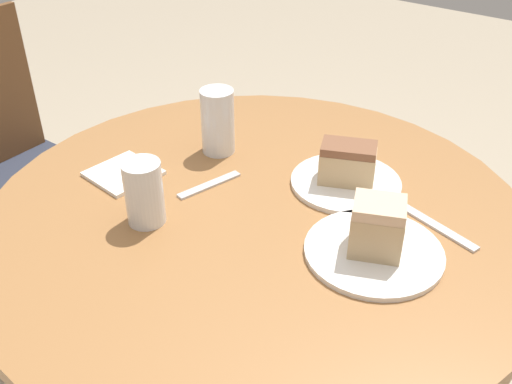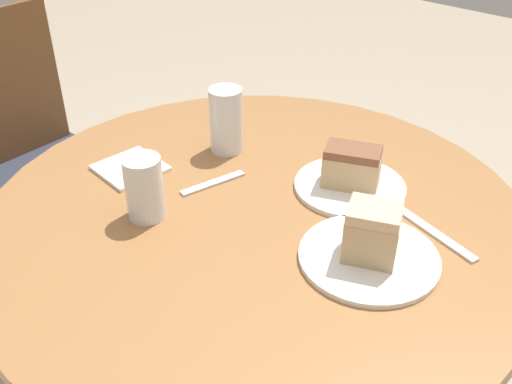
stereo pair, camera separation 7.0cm
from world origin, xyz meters
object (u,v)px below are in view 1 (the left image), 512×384
at_px(chair, 11,173).
at_px(plate_far, 346,182).
at_px(cake_slice_far, 348,163).
at_px(glass_water, 218,124).
at_px(plate_near, 374,252).
at_px(cake_slice_near, 377,227).
at_px(glass_lemonade, 144,195).

height_order(chair, plate_far, chair).
height_order(cake_slice_far, glass_water, glass_water).
height_order(plate_near, cake_slice_near, cake_slice_near).
relative_size(glass_lemonade, glass_water, 0.86).
bearing_deg(glass_lemonade, cake_slice_far, -36.66).
bearing_deg(cake_slice_far, glass_lemonade, 143.34).
bearing_deg(glass_lemonade, chair, 75.32).
distance_m(plate_near, cake_slice_far, 0.22).
bearing_deg(cake_slice_far, glass_water, 97.95).
bearing_deg(plate_near, cake_slice_near, -82.87).
bearing_deg(cake_slice_near, glass_water, 74.12).
bearing_deg(chair, cake_slice_near, -92.16).
height_order(plate_far, glass_lemonade, glass_lemonade).
bearing_deg(cake_slice_far, plate_far, 0.00).
relative_size(plate_near, plate_far, 1.08).
relative_size(cake_slice_near, cake_slice_far, 0.86).
xyz_separation_m(plate_near, cake_slice_near, (0.00, -0.00, 0.05)).
relative_size(chair, glass_water, 6.42).
bearing_deg(chair, plate_near, -92.16).
bearing_deg(chair, plate_far, -83.74).
height_order(chair, plate_near, chair).
height_order(cake_slice_near, glass_lemonade, glass_lemonade).
bearing_deg(plate_near, glass_water, 74.12).
relative_size(plate_far, cake_slice_far, 1.77).
relative_size(chair, cake_slice_near, 8.54).
height_order(plate_far, cake_slice_near, cake_slice_near).
relative_size(chair, plate_near, 3.87).
distance_m(plate_far, glass_lemonade, 0.40).
xyz_separation_m(cake_slice_far, glass_water, (-0.04, 0.29, 0.01)).
bearing_deg(cake_slice_far, chair, 95.45).
xyz_separation_m(glass_lemonade, glass_water, (0.28, 0.05, 0.01)).
bearing_deg(chair, cake_slice_far, -83.74).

